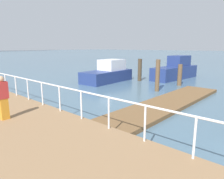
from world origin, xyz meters
TOP-DOWN VIEW (x-y plane):
  - ground_plane at (0.00, 20.00)m, footprint 300.00×300.00m
  - floating_dock at (1.80, 11.24)m, footprint 10.59×2.00m
  - boardwalk_railing at (-3.15, 10.01)m, footprint 0.06×29.12m
  - dock_piling_1 at (7.52, 16.85)m, footprint 0.35×0.35m
  - dock_piling_2 at (4.70, 13.44)m, footprint 0.30×0.30m
  - dock_piling_3 at (7.74, 13.20)m, footprint 0.34×0.34m
  - moored_boat_0 at (5.37, 18.72)m, footprint 5.01×2.32m
  - moored_boat_3 at (10.94, 15.07)m, footprint 5.89×2.12m
  - pedestrian_0 at (-5.08, 14.17)m, footprint 0.36×0.22m

SIDE VIEW (x-z plane):
  - ground_plane at x=0.00m, z-range 0.00..0.00m
  - floating_dock at x=1.80m, z-range 0.00..0.18m
  - moored_boat_0 at x=5.37m, z-range -0.23..1.68m
  - moored_boat_3 at x=10.94m, z-range -0.28..1.90m
  - dock_piling_3 at x=7.74m, z-range 0.00..1.67m
  - dock_piling_1 at x=7.52m, z-range 0.00..1.96m
  - dock_piling_2 at x=4.70m, z-range 0.00..2.18m
  - boardwalk_railing at x=-3.15m, z-range 0.68..1.76m
  - pedestrian_0 at x=-5.08m, z-range 0.42..2.04m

